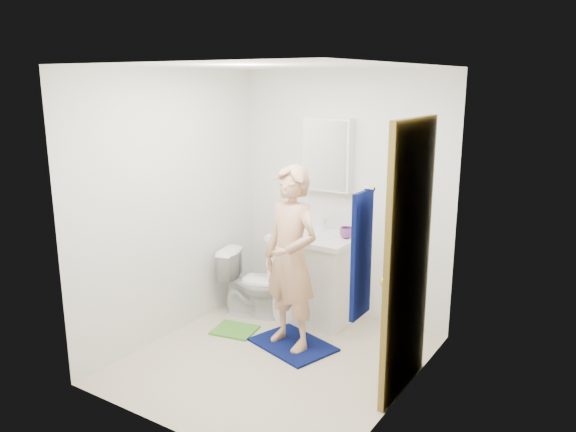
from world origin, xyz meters
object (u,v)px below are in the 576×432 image
object	(u,v)px
toilet	(253,283)
towel	(361,255)
soap_dispenser	(288,222)
medicine_cabinet	(328,155)
man	(291,258)
toothbrush_cup	(346,233)
vanity_cabinet	(315,279)

from	to	relation	value
toilet	towel	bearing A→B (deg)	-140.54
soap_dispenser	medicine_cabinet	bearing A→B (deg)	39.31
toilet	man	size ratio (longest dim) A/B	0.42
toilet	soap_dispenser	xyz separation A→B (m)	(0.26, 0.24, 0.62)
soap_dispenser	man	size ratio (longest dim) A/B	0.12
soap_dispenser	toothbrush_cup	world-z (taller)	soap_dispenser
vanity_cabinet	toilet	bearing A→B (deg)	-154.80
vanity_cabinet	towel	distance (m)	2.08
vanity_cabinet	toilet	world-z (taller)	vanity_cabinet
medicine_cabinet	towel	xyz separation A→B (m)	(1.18, -1.71, -0.35)
towel	toothbrush_cup	bearing A→B (deg)	119.64
towel	toilet	world-z (taller)	towel
towel	toothbrush_cup	size ratio (longest dim) A/B	6.19
vanity_cabinet	soap_dispenser	distance (m)	0.63
man	toothbrush_cup	bearing A→B (deg)	91.93
soap_dispenser	toothbrush_cup	size ratio (longest dim) A/B	1.52
toilet	vanity_cabinet	bearing A→B (deg)	-80.16
vanity_cabinet	soap_dispenser	xyz separation A→B (m)	(-0.30, -0.02, 0.55)
medicine_cabinet	soap_dispenser	bearing A→B (deg)	-140.69
towel	man	size ratio (longest dim) A/B	0.50
vanity_cabinet	man	size ratio (longest dim) A/B	0.50
toilet	man	bearing A→B (deg)	-135.07
toilet	toothbrush_cup	bearing A→B (deg)	-83.87
towel	toilet	bearing A→B (deg)	144.82
man	soap_dispenser	bearing A→B (deg)	138.49
medicine_cabinet	soap_dispenser	world-z (taller)	medicine_cabinet
toothbrush_cup	man	bearing A→B (deg)	-102.05
toothbrush_cup	soap_dispenser	bearing A→B (deg)	-171.05
medicine_cabinet	towel	distance (m)	2.11
soap_dispenser	toilet	bearing A→B (deg)	-136.72
toilet	toothbrush_cup	xyz separation A→B (m)	(0.85, 0.33, 0.57)
towel	soap_dispenser	size ratio (longest dim) A/B	4.08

